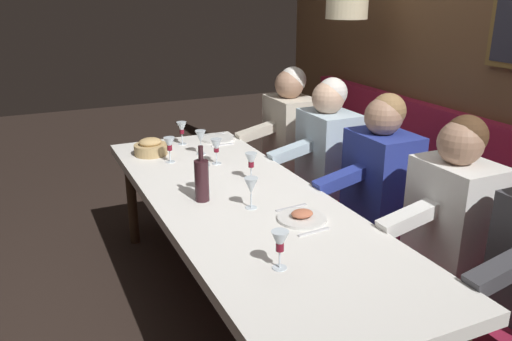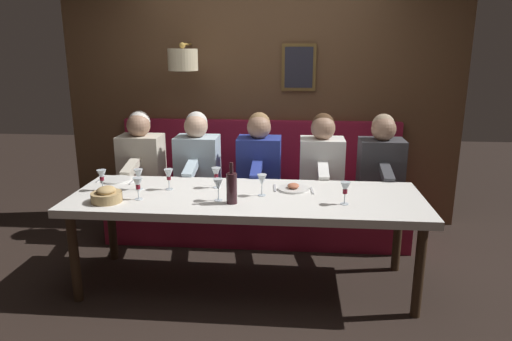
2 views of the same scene
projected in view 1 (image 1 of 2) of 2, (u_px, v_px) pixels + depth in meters
The scene contains 20 objects.
ground_plane at pixel (243, 318), 3.02m from camera, with size 12.00×12.00×0.00m, color black.
dining_table at pixel (242, 211), 2.80m from camera, with size 0.90×2.64×0.74m.
banquette_bench at pixel (372, 252), 3.30m from camera, with size 0.52×2.84×0.45m, color maroon.
back_wall_panel at pixel (464, 64), 3.15m from camera, with size 0.59×4.04×2.90m.
diner_near at pixel (455, 200), 2.58m from camera, with size 0.60×0.40×0.79m.
diner_middle at pixel (381, 165), 3.08m from camera, with size 0.60×0.40×0.79m.
diner_far at pixel (328, 140), 3.58m from camera, with size 0.60×0.40×0.79m.
diner_farthest at pixel (290, 122), 4.04m from camera, with size 0.60×0.40×0.79m.
place_setting_0 at pixel (302, 217), 2.53m from camera, with size 0.24×0.32×0.05m.
place_setting_1 at pixel (218, 139), 3.85m from camera, with size 0.24×0.31×0.01m.
wine_glass_0 at pixel (251, 161), 3.02m from camera, with size 0.07×0.07×0.16m.
wine_glass_1 at pixel (280, 242), 2.07m from camera, with size 0.07×0.07×0.16m.
wine_glass_2 at pixel (216, 146), 3.30m from camera, with size 0.07×0.07×0.16m.
wine_glass_3 at pixel (201, 137), 3.49m from camera, with size 0.07×0.07×0.16m.
wine_glass_4 at pixel (252, 187), 2.64m from camera, with size 0.07×0.07×0.16m.
wine_glass_5 at pixel (182, 129), 3.71m from camera, with size 0.07×0.07×0.16m.
wine_glass_6 at pixel (204, 172), 2.84m from camera, with size 0.07×0.07×0.16m.
wine_glass_7 at pixel (169, 145), 3.33m from camera, with size 0.07×0.07×0.16m.
wine_bottle at pixel (202, 180), 2.73m from camera, with size 0.08×0.08×0.30m.
bread_bowl at pixel (151, 148), 3.51m from camera, with size 0.22×0.22×0.12m.
Camera 1 is at (-1.01, -2.36, 1.81)m, focal length 36.80 mm.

